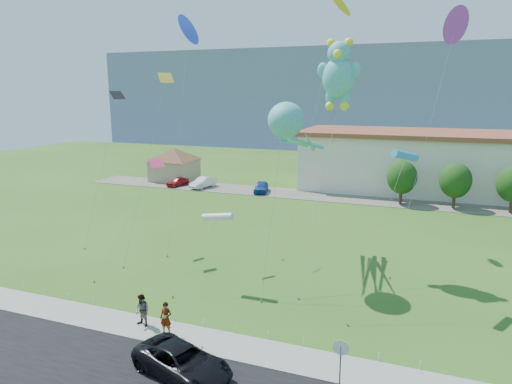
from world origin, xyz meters
TOP-DOWN VIEW (x-y plane):
  - ground at (0.00, 0.00)m, footprint 160.00×160.00m
  - sidewalk at (0.00, -2.75)m, footprint 80.00×2.50m
  - parking_strip at (0.00, 35.00)m, footprint 70.00×6.00m
  - hill_ridge at (0.00, 120.00)m, footprint 160.00×50.00m
  - pavilion at (-24.00, 38.00)m, footprint 9.20×9.20m
  - stop_sign at (9.50, -4.21)m, footprint 0.80×0.07m
  - rope_fence at (0.00, -1.30)m, footprint 26.05×0.05m
  - tree_near at (10.00, 34.00)m, footprint 3.60×3.60m
  - tree_mid at (16.00, 34.00)m, footprint 3.60×3.60m
  - suv at (2.21, -5.98)m, footprint 5.83×3.99m
  - pedestrian_left at (-0.58, -2.89)m, footprint 0.74×0.54m
  - pedestrian_right at (-2.33, -2.62)m, footprint 1.10×0.95m
  - parked_car_red at (-21.21, 34.04)m, footprint 2.34×3.97m
  - parked_car_silver at (-17.19, 34.28)m, footprint 2.46×4.76m
  - parked_car_blue at (-8.30, 34.30)m, footprint 2.68×4.62m
  - octopus_kite at (3.12, 9.29)m, footprint 2.52×12.25m
  - teddy_bear_kite at (5.92, 11.93)m, footprint 3.28×8.92m
  - small_kite_yellow at (-7.75, 8.96)m, footprint 2.26×5.60m
  - small_kite_white at (-0.64, 4.17)m, footprint 2.41×3.96m
  - small_kite_cyan at (11.23, 6.97)m, footprint 2.65×6.44m
  - small_kite_black at (-13.47, 10.35)m, footprint 2.42×4.36m
  - small_kite_blue at (-7.18, 12.82)m, footprint 1.80×5.63m
  - small_kite_pink at (-7.94, 7.40)m, footprint 2.34×7.12m
  - small_kite_orange at (4.13, 19.75)m, footprint 3.02×10.03m
  - small_kite_purple at (13.82, 17.26)m, footprint 4.17×8.28m

SIDE VIEW (x-z plane):
  - ground at x=0.00m, z-range 0.00..0.00m
  - parking_strip at x=0.00m, z-range 0.00..0.06m
  - sidewalk at x=0.00m, z-range 0.00..0.10m
  - rope_fence at x=0.00m, z-range 0.00..0.50m
  - parked_car_red at x=-21.21m, z-range 0.06..1.33m
  - parked_car_blue at x=-8.30m, z-range 0.06..1.54m
  - suv at x=2.21m, z-range 0.06..1.54m
  - parked_car_silver at x=-17.19m, z-range 0.06..1.55m
  - pedestrian_left at x=-0.58m, z-range 0.10..1.99m
  - pedestrian_right at x=-2.33m, z-range 0.10..2.04m
  - stop_sign at x=9.50m, z-range 0.62..3.12m
  - pavilion at x=-24.00m, z-range 0.52..5.52m
  - tree_near at x=10.00m, z-range 0.65..6.12m
  - tree_mid at x=16.00m, z-range 0.65..6.12m
  - small_kite_white at x=-0.64m, z-range 2.31..7.88m
  - small_kite_pink at x=-7.94m, z-range 2.92..11.24m
  - small_kite_cyan at x=11.23m, z-range 4.49..14.51m
  - octopus_kite at x=3.12m, z-range 4.31..17.17m
  - small_kite_black at x=-13.47m, z-range 4.82..18.51m
  - hill_ridge at x=0.00m, z-range 0.00..25.00m
  - small_kite_yellow at x=-7.75m, z-range 5.23..20.30m
  - teddy_bear_kite at x=5.92m, z-range 6.24..23.65m
  - small_kite_purple at x=13.82m, z-range 8.48..27.77m
  - small_kite_blue at x=-7.18m, z-range 8.55..27.97m
  - small_kite_orange at x=4.13m, z-range 9.72..31.79m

